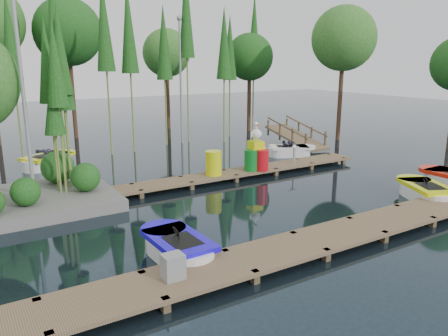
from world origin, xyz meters
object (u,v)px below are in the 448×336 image
yellow_barrel (213,163)px  drum_cluster (257,156)px  utility_cabinet (173,267)px  boat_yellow_far (48,161)px  boat_blue (178,248)px

yellow_barrel → drum_cluster: (2.03, -0.15, 0.10)m
utility_cabinet → yellow_barrel: bearing=54.1°
boat_yellow_far → yellow_barrel: 8.09m
utility_cabinet → yellow_barrel: size_ratio=0.55×
boat_blue → utility_cabinet: 1.66m
boat_yellow_far → drum_cluster: drum_cluster is taller
boat_blue → yellow_barrel: size_ratio=2.71×
boat_blue → drum_cluster: bearing=38.8°
boat_blue → boat_yellow_far: 11.77m
boat_blue → yellow_barrel: 7.05m
boat_blue → boat_yellow_far: (-0.95, 11.73, 0.04)m
utility_cabinet → boat_blue: bearing=61.1°
boat_blue → drum_cluster: (6.31, 5.42, 0.64)m
drum_cluster → boat_yellow_far: bearing=139.0°
utility_cabinet → yellow_barrel: yellow_barrel is taller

